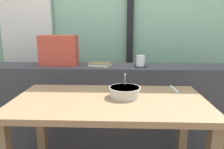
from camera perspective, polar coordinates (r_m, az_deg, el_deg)
name	(u,v)px	position (r m, az deg, el deg)	size (l,w,h in m)	color
outdoor_backdrop	(116,1)	(2.53, 1.02, 18.43)	(4.80, 0.08, 2.80)	#84B293
curtain_left_panel	(26,15)	(2.63, -21.47, 14.09)	(0.56, 0.06, 2.50)	silver
window_divider_post	(130,11)	(2.45, 4.80, 16.23)	(0.07, 0.05, 2.60)	black
dark_console_ledge	(114,109)	(2.02, 0.49, -9.01)	(2.80, 0.32, 0.80)	#38383D
breakfast_table	(109,116)	(1.39, -0.68, -10.84)	(1.18, 0.63, 0.71)	brown
coaster_square	(140,66)	(1.88, 7.38, 2.11)	(0.10, 0.10, 0.01)	black
juice_glass	(141,61)	(1.87, 7.42, 3.43)	(0.07, 0.07, 0.09)	white
closed_book	(100,64)	(1.89, -3.15, 2.61)	(0.21, 0.18, 0.03)	brown
throw_pillow	(59,51)	(1.96, -13.66, 6.07)	(0.32, 0.14, 0.26)	#B74233
soup_bowl	(125,92)	(1.39, 3.32, -4.48)	(0.20, 0.20, 0.16)	beige
fork_utensil	(174,89)	(1.61, 15.86, -3.63)	(0.02, 0.17, 0.01)	silver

